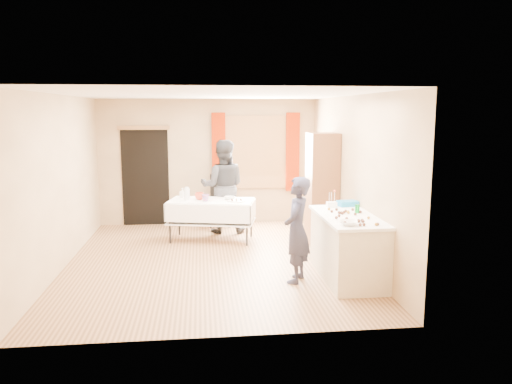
{
  "coord_description": "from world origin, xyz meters",
  "views": [
    {
      "loc": [
        -0.17,
        -7.7,
        2.35
      ],
      "look_at": [
        0.7,
        0.0,
        1.09
      ],
      "focal_mm": 35.0,
      "sensor_mm": 36.0,
      "label": 1
    }
  ],
  "objects": [
    {
      "name": "counter",
      "position": [
        1.89,
        -1.05,
        0.45
      ],
      "size": [
        0.78,
        1.64,
        0.91
      ],
      "color": "beige",
      "rests_on": "floor"
    },
    {
      "name": "girl",
      "position": [
        1.14,
        -1.11,
        0.74
      ],
      "size": [
        0.79,
        0.74,
        1.47
      ],
      "primitive_type": "imported",
      "rotation": [
        0.0,
        0.0,
        -1.97
      ],
      "color": "#23233A",
      "rests_on": "floor"
    },
    {
      "name": "party_table",
      "position": [
        0.02,
        1.29,
        0.45
      ],
      "size": [
        1.69,
        1.12,
        0.75
      ],
      "rotation": [
        0.0,
        0.0,
        -0.22
      ],
      "color": "black",
      "rests_on": "floor"
    },
    {
      "name": "cup_red",
      "position": [
        -0.19,
        1.35,
        0.81
      ],
      "size": [
        0.3,
        0.3,
        0.13
      ],
      "primitive_type": "imported",
      "rotation": [
        0.0,
        0.0,
        -0.49
      ],
      "color": "#C94025",
      "rests_on": "party_table"
    },
    {
      "name": "blue_basket",
      "position": [
        2.08,
        -0.37,
        0.95
      ],
      "size": [
        0.33,
        0.25,
        0.08
      ],
      "primitive_type": "cube",
      "rotation": [
        0.0,
        0.0,
        0.17
      ],
      "color": "#177ABB",
      "rests_on": "counter"
    },
    {
      "name": "cake_balls",
      "position": [
        1.88,
        -1.19,
        0.93
      ],
      "size": [
        0.49,
        1.1,
        0.04
      ],
      "color": "#3F2314",
      "rests_on": "counter"
    },
    {
      "name": "pitcher",
      "position": [
        -0.42,
        1.31,
        0.86
      ],
      "size": [
        0.14,
        0.14,
        0.22
      ],
      "primitive_type": "cylinder",
      "rotation": [
        0.0,
        0.0,
        -0.27
      ],
      "color": "silver",
      "rests_on": "party_table"
    },
    {
      "name": "small_bowl",
      "position": [
        0.36,
        1.29,
        0.78
      ],
      "size": [
        0.29,
        0.29,
        0.06
      ],
      "primitive_type": "imported",
      "rotation": [
        0.0,
        0.0,
        -0.27
      ],
      "color": "white",
      "rests_on": "party_table"
    },
    {
      "name": "chair",
      "position": [
        0.23,
        2.43,
        0.32
      ],
      "size": [
        0.48,
        0.48,
        1.06
      ],
      "rotation": [
        0.0,
        0.0,
        -0.11
      ],
      "color": "black",
      "rests_on": "floor"
    },
    {
      "name": "ceiling",
      "position": [
        0.0,
        0.0,
        2.61
      ],
      "size": [
        4.5,
        5.5,
        0.02
      ],
      "primitive_type": "cube",
      "color": "white",
      "rests_on": "floor"
    },
    {
      "name": "mixing_bowl",
      "position": [
        1.71,
        -1.64,
        0.94
      ],
      "size": [
        0.37,
        0.37,
        0.06
      ],
      "primitive_type": "imported",
      "rotation": [
        0.0,
        0.0,
        -0.33
      ],
      "color": "white",
      "rests_on": "counter"
    },
    {
      "name": "window_pane",
      "position": [
        1.0,
        2.71,
        1.5
      ],
      "size": [
        1.2,
        0.02,
        1.4
      ],
      "primitive_type": "cube",
      "color": "white",
      "rests_on": "wall_back"
    },
    {
      "name": "bottle",
      "position": [
        -0.5,
        1.56,
        0.84
      ],
      "size": [
        0.16,
        0.16,
        0.19
      ],
      "primitive_type": "imported",
      "rotation": [
        0.0,
        0.0,
        -0.56
      ],
      "color": "white",
      "rests_on": "party_table"
    },
    {
      "name": "soda_can",
      "position": [
        2.06,
        -0.9,
        0.97
      ],
      "size": [
        0.08,
        0.08,
        0.12
      ],
      "primitive_type": "cylinder",
      "rotation": [
        0.0,
        0.0,
        -0.24
      ],
      "color": "#0D8A2B",
      "rests_on": "counter"
    },
    {
      "name": "window_frame",
      "position": [
        1.0,
        2.72,
        1.5
      ],
      "size": [
        1.32,
        0.06,
        1.52
      ],
      "primitive_type": "cube",
      "color": "olive",
      "rests_on": "wall_back"
    },
    {
      "name": "wall_left",
      "position": [
        -2.26,
        0.0,
        1.3
      ],
      "size": [
        0.02,
        5.5,
        2.6
      ],
      "primitive_type": "cube",
      "color": "tan",
      "rests_on": "floor"
    },
    {
      "name": "pastry_tray",
      "position": [
        0.47,
        1.08,
        0.76
      ],
      "size": [
        0.34,
        0.31,
        0.02
      ],
      "primitive_type": "cube",
      "rotation": [
        0.0,
        0.0,
        -0.51
      ],
      "color": "white",
      "rests_on": "party_table"
    },
    {
      "name": "woman",
      "position": [
        0.26,
        1.9,
        0.91
      ],
      "size": [
        1.02,
        0.87,
        1.81
      ],
      "primitive_type": "imported",
      "rotation": [
        0.0,
        0.0,
        3.04
      ],
      "color": "black",
      "rests_on": "floor"
    },
    {
      "name": "wall_back",
      "position": [
        0.0,
        2.76,
        1.3
      ],
      "size": [
        4.5,
        0.02,
        2.6
      ],
      "primitive_type": "cube",
      "color": "tan",
      "rests_on": "floor"
    },
    {
      "name": "foam_block",
      "position": [
        1.81,
        -0.42,
        0.95
      ],
      "size": [
        0.15,
        0.1,
        0.08
      ],
      "primitive_type": "cube",
      "rotation": [
        0.0,
        0.0,
        0.0
      ],
      "color": "white",
      "rests_on": "counter"
    },
    {
      "name": "curtain_left",
      "position": [
        0.22,
        2.67,
        1.5
      ],
      "size": [
        0.28,
        0.06,
        1.65
      ],
      "primitive_type": "cube",
      "color": "#8F1D00",
      "rests_on": "wall_back"
    },
    {
      "name": "curtain_right",
      "position": [
        1.78,
        2.67,
        1.5
      ],
      "size": [
        0.28,
        0.06,
        1.65
      ],
      "primitive_type": "cube",
      "color": "#8F1D00",
      "rests_on": "wall_back"
    },
    {
      "name": "doorway",
      "position": [
        -1.3,
        2.73,
        1.0
      ],
      "size": [
        0.95,
        0.04,
        2.0
      ],
      "primitive_type": "cube",
      "color": "black",
      "rests_on": "floor"
    },
    {
      "name": "cup_rainbow",
      "position": [
        -0.08,
        1.17,
        0.81
      ],
      "size": [
        0.24,
        0.24,
        0.12
      ],
      "primitive_type": "imported",
      "rotation": [
        0.0,
        0.0,
        -0.47
      ],
      "color": "red",
      "rests_on": "party_table"
    },
    {
      "name": "door_lintel",
      "position": [
        -1.3,
        2.7,
        2.02
      ],
      "size": [
        1.05,
        0.06,
        0.08
      ],
      "primitive_type": "cube",
      "color": "olive",
      "rests_on": "wall_back"
    },
    {
      "name": "wall_right",
      "position": [
        2.26,
        0.0,
        1.3
      ],
      "size": [
        0.02,
        5.5,
        2.6
      ],
      "primitive_type": "cube",
      "color": "tan",
      "rests_on": "floor"
    },
    {
      "name": "cabinet",
      "position": [
        1.99,
        0.91,
        0.99
      ],
      "size": [
        0.5,
        0.6,
        1.98
      ],
      "primitive_type": "cube",
      "color": "brown",
      "rests_on": "floor"
    },
    {
      "name": "floor",
      "position": [
        0.0,
        0.0,
        -0.01
      ],
      "size": [
        4.5,
        5.5,
        0.02
      ],
      "primitive_type": "cube",
      "color": "#9E7047",
      "rests_on": "ground"
    },
    {
      "name": "wall_front",
      "position": [
        0.0,
        -2.76,
        1.3
      ],
      "size": [
        4.5,
        0.02,
        2.6
      ],
      "primitive_type": "cube",
      "color": "tan",
      "rests_on": "floor"
    }
  ]
}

